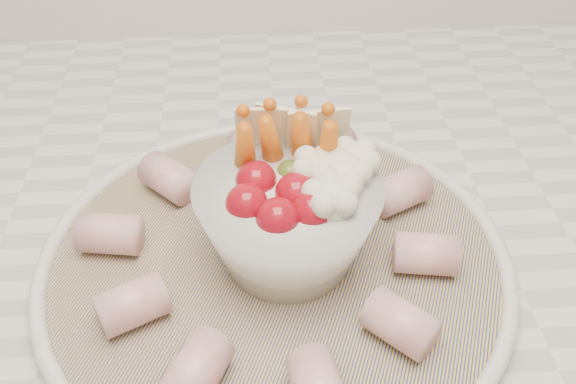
{
  "coord_description": "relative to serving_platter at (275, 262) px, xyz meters",
  "views": [
    {
      "loc": [
        0.03,
        1.03,
        1.28
      ],
      "look_at": [
        0.06,
        1.36,
        1.0
      ],
      "focal_mm": 40.0,
      "sensor_mm": 36.0,
      "label": 1
    }
  ],
  "objects": [
    {
      "name": "serving_platter",
      "position": [
        0.0,
        0.0,
        0.0
      ],
      "size": [
        0.45,
        0.45,
        0.02
      ],
      "color": "navy",
      "rests_on": "kitchen_counter"
    },
    {
      "name": "veggie_bowl",
      "position": [
        0.01,
        0.0,
        0.05
      ],
      "size": [
        0.13,
        0.13,
        0.11
      ],
      "color": "silver",
      "rests_on": "serving_platter"
    },
    {
      "name": "cured_meat_rolls",
      "position": [
        -0.0,
        0.0,
        0.02
      ],
      "size": [
        0.28,
        0.28,
        0.03
      ],
      "color": "#BD5666",
      "rests_on": "serving_platter"
    }
  ]
}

